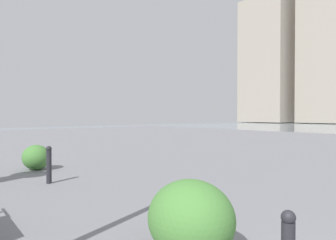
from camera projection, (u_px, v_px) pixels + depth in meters
building_highrise at (274, 62)px, 71.38m from camera, size 10.46×12.63×29.05m
bollard_mid at (49, 164)px, 7.48m from camera, size 0.13×0.13×0.88m
shrub_low at (36, 157)px, 9.34m from camera, size 0.86×0.77×0.73m
shrub_round at (191, 219)px, 3.59m from camera, size 1.04×0.94×0.89m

